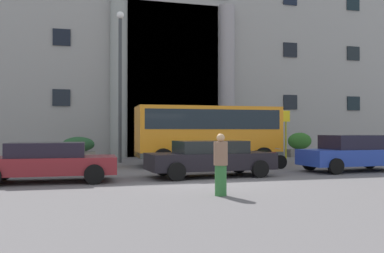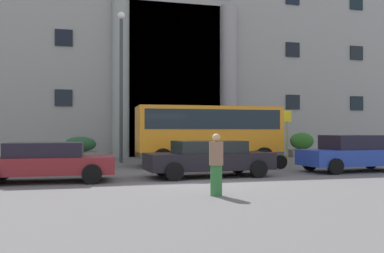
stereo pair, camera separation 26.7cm
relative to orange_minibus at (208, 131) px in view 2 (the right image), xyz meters
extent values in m
cube|color=#5A5658|center=(-1.90, -5.50, -1.73)|extent=(80.00, 64.00, 0.12)
cube|color=gray|center=(-1.90, 12.00, 6.72)|extent=(38.52, 9.00, 16.78)
cube|color=black|center=(-0.02, 7.56, 3.37)|extent=(6.09, 0.12, 10.08)
cylinder|color=gray|center=(-3.60, 7.25, 3.37)|extent=(1.07, 1.07, 10.08)
cylinder|color=gray|center=(3.56, 7.25, 3.37)|extent=(1.07, 1.07, 10.08)
cube|color=black|center=(-7.04, 7.46, 2.02)|extent=(1.05, 0.08, 1.02)
cube|color=black|center=(8.37, 7.46, 2.02)|extent=(1.05, 0.08, 1.02)
cube|color=black|center=(13.51, 7.46, 2.02)|extent=(1.05, 0.08, 1.02)
cube|color=black|center=(-7.04, 7.46, 5.71)|extent=(1.05, 0.08, 1.02)
cube|color=black|center=(8.37, 7.46, 5.71)|extent=(1.05, 0.08, 1.02)
cube|color=black|center=(13.51, 7.46, 5.71)|extent=(1.05, 0.08, 1.02)
cube|color=black|center=(13.51, 7.46, 9.40)|extent=(1.05, 0.08, 1.02)
cube|color=orange|center=(-0.01, 0.00, -0.05)|extent=(6.76, 2.54, 2.35)
cube|color=#1B252D|center=(-0.01, 0.00, 0.52)|extent=(6.35, 2.56, 0.90)
cube|color=#1B252D|center=(3.28, -0.06, 0.32)|extent=(0.10, 2.03, 1.12)
cube|color=#484E49|center=(-0.01, 0.00, -1.10)|extent=(6.76, 2.58, 0.24)
cylinder|color=black|center=(2.36, 1.16, -1.22)|extent=(0.91, 0.30, 0.90)
cylinder|color=black|center=(2.32, -1.25, -1.22)|extent=(0.91, 0.30, 0.90)
cylinder|color=black|center=(-2.33, 1.25, -1.22)|extent=(0.91, 0.30, 0.90)
cylinder|color=black|center=(-2.38, -1.16, -1.22)|extent=(0.91, 0.30, 0.90)
cylinder|color=#979F17|center=(4.86, 1.42, -0.31)|extent=(0.08, 0.08, 2.71)
cube|color=yellow|center=(4.86, 1.39, 0.79)|extent=(0.44, 0.03, 0.60)
cube|color=#66625C|center=(7.70, 4.99, -1.43)|extent=(1.71, 0.84, 0.48)
ellipsoid|color=#285C20|center=(7.70, 4.99, -0.65)|extent=(1.64, 0.75, 1.07)
cube|color=gray|center=(-6.00, 5.30, -1.43)|extent=(1.85, 0.98, 0.47)
ellipsoid|color=#234F2A|center=(-6.00, 5.30, -0.77)|extent=(1.78, 0.88, 0.86)
cube|color=slate|center=(4.10, 4.69, -1.36)|extent=(1.95, 0.92, 0.62)
ellipsoid|color=#1B5325|center=(4.10, 4.69, -0.56)|extent=(1.87, 0.83, 0.98)
cube|color=gray|center=(-1.20, 5.40, -1.39)|extent=(2.01, 0.74, 0.56)
ellipsoid|color=#215A29|center=(-1.20, 5.40, -0.72)|extent=(1.93, 0.66, 0.79)
cube|color=maroon|center=(-6.88, -4.78, -1.12)|extent=(4.40, 1.90, 0.55)
cube|color=black|center=(-6.88, -4.78, -0.62)|extent=(2.39, 1.64, 0.46)
cylinder|color=black|center=(-5.38, -3.90, -1.36)|extent=(0.62, 0.21, 0.62)
cylinder|color=black|center=(-5.42, -5.71, -1.36)|extent=(0.62, 0.21, 0.62)
cylinder|color=black|center=(-8.35, -3.84, -1.36)|extent=(0.62, 0.21, 0.62)
cube|color=#1F399A|center=(5.03, -4.14, -1.08)|extent=(4.55, 1.95, 0.64)
cube|color=black|center=(5.03, -4.14, -0.47)|extent=(2.49, 1.64, 0.58)
cylinder|color=black|center=(6.51, -3.20, -1.36)|extent=(0.63, 0.23, 0.62)
cylinder|color=black|center=(3.47, -3.34, -1.36)|extent=(0.63, 0.23, 0.62)
cylinder|color=black|center=(3.55, -5.08, -1.36)|extent=(0.63, 0.23, 0.62)
cube|color=black|center=(-1.29, -4.56, -1.10)|extent=(4.67, 2.09, 0.59)
cube|color=black|center=(-1.29, -4.56, -0.59)|extent=(2.56, 1.73, 0.44)
cylinder|color=black|center=(0.19, -3.57, -1.36)|extent=(0.63, 0.24, 0.62)
cylinder|color=black|center=(0.32, -5.33, -1.36)|extent=(0.63, 0.24, 0.62)
cylinder|color=black|center=(-2.90, -3.79, -1.36)|extent=(0.63, 0.24, 0.62)
cylinder|color=black|center=(-2.77, -5.55, -1.36)|extent=(0.63, 0.24, 0.62)
cylinder|color=black|center=(2.58, -2.42, -1.37)|extent=(0.60, 0.12, 0.60)
cylinder|color=black|center=(1.19, -2.36, -1.37)|extent=(0.60, 0.14, 0.60)
cube|color=maroon|center=(1.88, -2.39, -1.09)|extent=(0.90, 0.27, 0.32)
cube|color=black|center=(1.70, -2.38, -0.91)|extent=(0.53, 0.22, 0.12)
cylinder|color=#A5A5A8|center=(2.47, -2.41, -0.79)|extent=(0.05, 0.55, 0.03)
cylinder|color=#2E6B33|center=(-2.35, -8.85, -1.28)|extent=(0.30, 0.30, 0.78)
cylinder|color=#84614B|center=(-2.35, -8.85, -0.59)|extent=(0.36, 0.36, 0.60)
sphere|color=tan|center=(-2.35, -8.85, -0.19)|extent=(0.21, 0.21, 0.21)
cylinder|color=#383C3F|center=(-3.88, 2.98, 2.11)|extent=(0.18, 0.18, 7.55)
sphere|color=white|center=(-3.88, 2.98, 6.06)|extent=(0.40, 0.40, 0.40)
camera|label=1|loc=(-5.76, -18.88, -0.02)|focal=38.69mm
camera|label=2|loc=(-5.50, -18.94, -0.02)|focal=38.69mm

